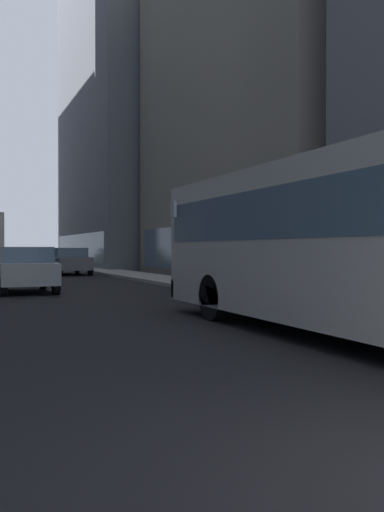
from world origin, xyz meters
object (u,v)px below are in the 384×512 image
(transit_bus, at_px, (369,235))
(car_silver_sedan, at_px, (25,269))
(car_yellow_taxi, at_px, (37,257))
(car_grey_wagon, at_px, (69,261))
(car_blue_hatchback, at_px, (29,259))
(pedestrian_with_handbag, at_px, (357,269))

(transit_bus, height_order, car_silver_sedan, transit_bus)
(car_yellow_taxi, distance_m, car_grey_wagon, 14.74)
(car_blue_hatchback, xyz_separation_m, car_grey_wagon, (1.60, -6.62, 0.00))
(car_yellow_taxi, height_order, car_grey_wagon, same)
(car_blue_hatchback, bearing_deg, transit_bus, -87.21)
(car_blue_hatchback, xyz_separation_m, car_yellow_taxi, (1.60, 8.12, 0.00))
(transit_bus, relative_size, car_yellow_taxi, 2.49)
(car_silver_sedan, distance_m, car_yellow_taxi, 28.10)
(car_blue_hatchback, height_order, pedestrian_with_handbag, pedestrian_with_handbag)
(transit_bus, relative_size, car_silver_sedan, 2.95)
(transit_bus, xyz_separation_m, car_blue_hatchback, (-1.60, 32.89, -0.95))
(car_grey_wagon, height_order, pedestrian_with_handbag, pedestrian_with_handbag)
(car_silver_sedan, xyz_separation_m, car_yellow_taxi, (4.00, 27.81, 0.00))
(car_yellow_taxi, bearing_deg, pedestrian_with_handbag, -84.72)
(car_yellow_taxi, bearing_deg, transit_bus, -90.00)
(pedestrian_with_handbag, bearing_deg, transit_bus, -127.82)
(car_blue_hatchback, bearing_deg, pedestrian_with_handbag, -80.09)
(car_blue_hatchback, relative_size, pedestrian_with_handbag, 2.63)
(car_silver_sedan, xyz_separation_m, car_grey_wagon, (4.00, 13.07, 0.00))
(transit_bus, relative_size, pedestrian_with_handbag, 6.82)
(pedestrian_with_handbag, bearing_deg, car_blue_hatchback, 99.91)
(pedestrian_with_handbag, bearing_deg, car_silver_sedan, 129.90)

